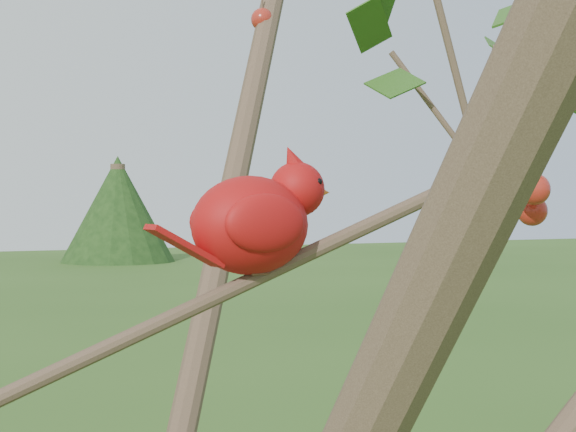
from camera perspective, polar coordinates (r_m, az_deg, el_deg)
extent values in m
sphere|color=maroon|center=(1.20, 15.50, 0.33)|extent=(0.04, 0.04, 0.04)
sphere|color=maroon|center=(1.18, 11.11, -0.10)|extent=(0.04, 0.04, 0.04)
sphere|color=maroon|center=(1.59, -1.68, 12.59)|extent=(0.04, 0.04, 0.04)
sphere|color=maroon|center=(1.15, 15.64, 1.67)|extent=(0.04, 0.04, 0.04)
ellipsoid|color=#B10F10|center=(0.99, -2.46, -0.60)|extent=(0.15, 0.12, 0.11)
sphere|color=#B10F10|center=(1.02, 0.58, 1.73)|extent=(0.07, 0.07, 0.06)
cone|color=#B10F10|center=(1.02, 0.33, 3.54)|extent=(0.05, 0.04, 0.05)
cone|color=#D85914|center=(1.04, 2.08, 1.54)|extent=(0.03, 0.03, 0.02)
ellipsoid|color=black|center=(1.03, 1.59, 1.48)|extent=(0.02, 0.04, 0.03)
cube|color=#B10F10|center=(0.95, -6.68, -1.95)|extent=(0.09, 0.04, 0.05)
ellipsoid|color=#B10F10|center=(1.03, -3.90, -0.37)|extent=(0.10, 0.04, 0.06)
ellipsoid|color=#B10F10|center=(0.95, -1.47, -0.47)|extent=(0.10, 0.04, 0.06)
cylinder|color=#3E2E21|center=(32.86, -10.95, 0.20)|extent=(0.54, 0.54, 3.58)
cone|color=black|center=(32.86, -10.95, 0.46)|extent=(4.18, 4.18, 3.88)
cylinder|color=#3E2E21|center=(29.74, 9.95, -1.44)|extent=(0.29, 0.29, 1.95)
cone|color=black|center=(29.74, 9.95, -1.29)|extent=(2.27, 2.27, 2.11)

